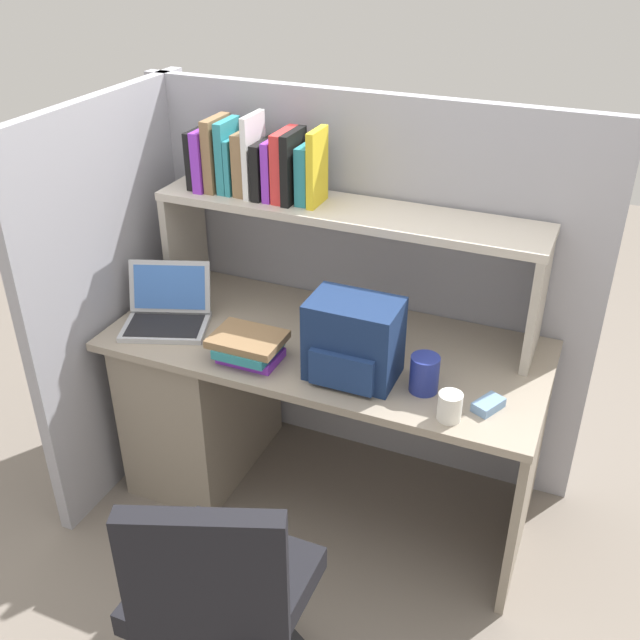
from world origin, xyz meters
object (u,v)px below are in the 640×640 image
at_px(computer_mouse, 488,405).
at_px(snack_canister, 424,374).
at_px(laptop, 167,312).
at_px(backpack, 353,341).
at_px(office_chair, 223,620).
at_px(paper_cup, 450,407).

height_order(computer_mouse, snack_canister, snack_canister).
bearing_deg(laptop, snack_canister, -2.51).
bearing_deg(backpack, snack_canister, 2.43).
xyz_separation_m(backpack, office_chair, (-0.07, -0.81, -0.47)).
bearing_deg(snack_canister, backpack, -177.57).
height_order(computer_mouse, office_chair, office_chair).
bearing_deg(snack_canister, office_chair, -111.22).
height_order(backpack, snack_canister, backpack).
distance_m(backpack, snack_canister, 0.26).
height_order(laptop, backpack, backpack).
relative_size(laptop, computer_mouse, 3.67).
relative_size(computer_mouse, paper_cup, 1.12).
bearing_deg(paper_cup, snack_canister, 134.50).
xyz_separation_m(laptop, office_chair, (0.70, -0.86, -0.39)).
bearing_deg(laptop, computer_mouse, -3.01).
relative_size(laptop, backpack, 1.27).
relative_size(backpack, snack_canister, 2.35).
bearing_deg(office_chair, backpack, -115.88).
bearing_deg(computer_mouse, laptop, -157.14).
bearing_deg(laptop, backpack, -4.08).
bearing_deg(backpack, computer_mouse, -1.23).
xyz_separation_m(computer_mouse, paper_cup, (-0.10, -0.10, 0.03)).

